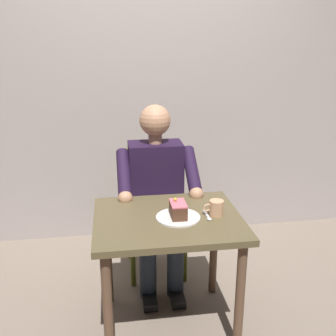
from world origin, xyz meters
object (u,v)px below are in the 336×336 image
at_px(dining_table, 168,235).
at_px(chair, 154,205).
at_px(seated_person, 157,194).
at_px(dessert_spoon, 208,217).
at_px(coffee_cup, 216,208).
at_px(cake_slice, 178,210).

relative_size(dining_table, chair, 0.91).
xyz_separation_m(seated_person, dessert_spoon, (-0.22, 0.53, 0.07)).
xyz_separation_m(chair, coffee_cup, (-0.27, 0.68, 0.26)).
bearing_deg(seated_person, dining_table, 90.00).
height_order(chair, dessert_spoon, chair).
bearing_deg(seated_person, cake_slice, 95.82).
relative_size(chair, coffee_cup, 7.75).
bearing_deg(dining_table, cake_slice, 155.97).
xyz_separation_m(dining_table, cake_slice, (-0.05, 0.02, 0.16)).
height_order(chair, coffee_cup, chair).
bearing_deg(seated_person, chair, -90.00).
bearing_deg(chair, coffee_cup, 111.43).
bearing_deg(cake_slice, chair, -85.61).
bearing_deg(coffee_cup, cake_slice, 2.93).
height_order(cake_slice, coffee_cup, cake_slice).
xyz_separation_m(coffee_cup, dessert_spoon, (0.05, 0.02, -0.04)).
distance_m(dining_table, dessert_spoon, 0.25).
bearing_deg(dining_table, coffee_cup, 177.28).
height_order(seated_person, dessert_spoon, seated_person).
xyz_separation_m(dining_table, chair, (0.00, -0.67, -0.11)).
bearing_deg(cake_slice, dessert_spoon, 175.80).
distance_m(seated_person, cake_slice, 0.54).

